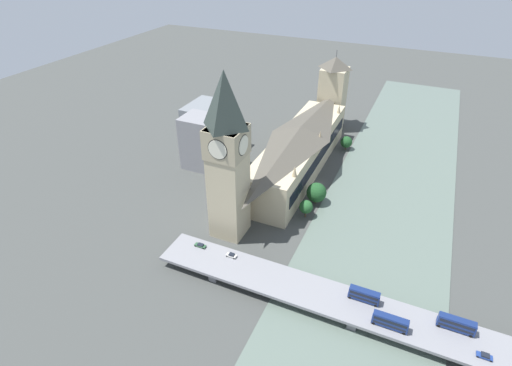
# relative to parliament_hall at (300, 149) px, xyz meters

# --- Properties ---
(ground_plane) EXTENTS (600.00, 600.00, 0.00)m
(ground_plane) POSITION_rel_parliament_hall_xyz_m (-14.17, 8.00, -12.94)
(ground_plane) COLOR #424442
(river_water) EXTENTS (57.84, 360.00, 0.30)m
(river_water) POSITION_rel_parliament_hall_xyz_m (-49.09, 8.00, -12.79)
(river_water) COLOR slate
(river_water) RESTS_ON ground_plane
(parliament_hall) EXTENTS (22.80, 100.20, 26.06)m
(parliament_hall) POSITION_rel_parliament_hall_xyz_m (0.00, 0.00, 0.00)
(parliament_hall) COLOR #C1B28E
(parliament_hall) RESTS_ON ground_plane
(clock_tower) EXTENTS (14.44, 14.44, 70.45)m
(clock_tower) POSITION_rel_parliament_hall_xyz_m (9.96, 60.70, 23.90)
(clock_tower) COLOR #C1B28E
(clock_tower) RESTS_ON ground_plane
(victoria_tower) EXTENTS (15.43, 15.43, 49.39)m
(victoria_tower) POSITION_rel_parliament_hall_xyz_m (0.06, -61.82, 9.75)
(victoria_tower) COLOR #C1B28E
(victoria_tower) RESTS_ON ground_plane
(road_bridge) EXTENTS (147.68, 15.70, 4.79)m
(road_bridge) POSITION_rel_parliament_hall_xyz_m (-49.09, 83.15, -9.07)
(road_bridge) COLOR slate
(road_bridge) RESTS_ON ground_plane
(double_decker_bus_lead) EXTENTS (10.31, 2.61, 4.61)m
(double_decker_bus_lead) POSITION_rel_parliament_hall_xyz_m (-50.40, 79.83, -5.61)
(double_decker_bus_lead) COLOR navy
(double_decker_bus_lead) RESTS_ON road_bridge
(double_decker_bus_mid) EXTENTS (11.08, 2.51, 4.81)m
(double_decker_bus_mid) POSITION_rel_parliament_hall_xyz_m (-78.86, 79.77, -5.50)
(double_decker_bus_mid) COLOR navy
(double_decker_bus_mid) RESTS_ON road_bridge
(double_decker_bus_rear) EXTENTS (11.06, 2.50, 4.61)m
(double_decker_bus_rear) POSITION_rel_parliament_hall_xyz_m (-59.99, 87.20, -5.60)
(double_decker_bus_rear) COLOR navy
(double_decker_bus_rear) RESTS_ON road_bridge
(car_northbound_lead) EXTENTS (4.64, 1.76, 1.32)m
(car_northbound_lead) POSITION_rel_parliament_hall_xyz_m (13.56, 79.22, -7.48)
(car_northbound_lead) COLOR #2D5638
(car_northbound_lead) RESTS_ON road_bridge
(car_northbound_mid) EXTENTS (3.98, 1.80, 1.47)m
(car_northbound_mid) POSITION_rel_parliament_hall_xyz_m (-0.21, 79.25, -7.43)
(car_northbound_mid) COLOR silver
(car_northbound_mid) RESTS_ON road_bridge
(car_northbound_tail) EXTENTS (4.34, 1.87, 1.39)m
(car_northbound_tail) POSITION_rel_parliament_hall_xyz_m (-87.05, 86.68, -7.46)
(car_northbound_tail) COLOR navy
(car_northbound_tail) RESTS_ON road_bridge
(city_block_west) EXTENTS (20.66, 24.75, 28.56)m
(city_block_west) POSITION_rel_parliament_hall_xyz_m (54.76, 0.42, 1.34)
(city_block_west) COLOR slate
(city_block_west) RESTS_ON ground_plane
(city_block_center) EXTENTS (23.37, 16.47, 28.71)m
(city_block_center) POSITION_rel_parliament_hall_xyz_m (47.14, 16.44, 1.41)
(city_block_center) COLOR gray
(city_block_center) RESTS_ON ground_plane
(tree_embankment_near) EXTENTS (6.15, 6.15, 8.65)m
(tree_embankment_near) POSITION_rel_parliament_hall_xyz_m (-16.40, 37.78, -7.39)
(tree_embankment_near) COLOR brown
(tree_embankment_near) RESTS_ON ground_plane
(tree_embankment_mid) EXTENTS (9.39, 9.39, 10.72)m
(tree_embankment_mid) POSITION_rel_parliament_hall_xyz_m (-17.45, 25.54, -6.93)
(tree_embankment_mid) COLOR brown
(tree_embankment_mid) RESTS_ON ground_plane
(tree_embankment_far) EXTENTS (6.79, 6.79, 8.31)m
(tree_embankment_far) POSITION_rel_parliament_hall_xyz_m (-17.55, -34.06, -8.04)
(tree_embankment_far) COLOR brown
(tree_embankment_far) RESTS_ON ground_plane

